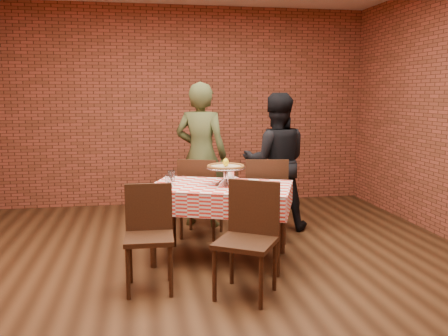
{
  "coord_description": "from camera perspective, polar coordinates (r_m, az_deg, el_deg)",
  "views": [
    {
      "loc": [
        -0.65,
        -4.03,
        1.64
      ],
      "look_at": [
        0.16,
        0.51,
        0.91
      ],
      "focal_mm": 37.87,
      "sensor_mm": 36.0,
      "label": 1
    }
  ],
  "objects": [
    {
      "name": "side_plate",
      "position": [
        4.47,
        4.87,
        -2.33
      ],
      "size": [
        0.21,
        0.21,
        0.01
      ],
      "primitive_type": "cylinder",
      "rotation": [
        0.0,
        0.0,
        -0.37
      ],
      "color": "white",
      "rests_on": "tablecloth"
    },
    {
      "name": "tablecloth",
      "position": [
        4.61,
        -0.45,
        -3.49
      ],
      "size": [
        1.58,
        1.28,
        0.23
      ],
      "primitive_type": null,
      "rotation": [
        0.0,
        0.0,
        -0.37
      ],
      "color": "red",
      "rests_on": "table"
    },
    {
      "name": "ground",
      "position": [
        4.4,
        -0.92,
        -12.88
      ],
      "size": [
        6.0,
        6.0,
        0.0
      ],
      "primitive_type": "plane",
      "color": "black",
      "rests_on": "ground"
    },
    {
      "name": "chair_near_right",
      "position": [
        3.85,
        2.62,
        -8.81
      ],
      "size": [
        0.61,
        0.61,
        0.93
      ],
      "primitive_type": null,
      "rotation": [
        0.0,
        0.0,
        -0.56
      ],
      "color": "#371F10",
      "rests_on": "ground"
    },
    {
      "name": "condiment_caddy",
      "position": [
        4.85,
        0.95,
        -0.55
      ],
      "size": [
        0.14,
        0.14,
        0.15
      ],
      "primitive_type": "cube",
      "rotation": [
        0.0,
        0.0,
        -0.75
      ],
      "color": "silver",
      "rests_on": "tablecloth"
    },
    {
      "name": "water_glass_left",
      "position": [
        4.54,
        -6.66,
        -1.55
      ],
      "size": [
        0.09,
        0.09,
        0.11
      ],
      "primitive_type": "cylinder",
      "rotation": [
        0.0,
        0.0,
        -0.37
      ],
      "color": "white",
      "rests_on": "tablecloth"
    },
    {
      "name": "chair_far_left",
      "position": [
        5.45,
        -2.72,
        -3.51
      ],
      "size": [
        0.57,
        0.57,
        0.92
      ],
      "primitive_type": null,
      "rotation": [
        0.0,
        0.0,
        2.75
      ],
      "color": "#371F10",
      "rests_on": "ground"
    },
    {
      "name": "table",
      "position": [
        4.67,
        -0.44,
        -6.7
      ],
      "size": [
        1.53,
        1.23,
        0.75
      ],
      "primitive_type": "cube",
      "rotation": [
        0.0,
        0.0,
        -0.37
      ],
      "color": "#371F10",
      "rests_on": "ground"
    },
    {
      "name": "lemon",
      "position": [
        4.57,
        0.22,
        0.67
      ],
      "size": [
        0.07,
        0.07,
        0.08
      ],
      "primitive_type": "ellipsoid",
      "rotation": [
        0.0,
        0.0,
        -0.15
      ],
      "color": "yellow",
      "rests_on": "pizza"
    },
    {
      "name": "water_glass_right",
      "position": [
        4.79,
        -6.37,
        -1.0
      ],
      "size": [
        0.09,
        0.09,
        0.11
      ],
      "primitive_type": "cylinder",
      "rotation": [
        0.0,
        0.0,
        -0.37
      ],
      "color": "white",
      "rests_on": "tablecloth"
    },
    {
      "name": "diner_black",
      "position": [
        5.73,
        6.25,
        0.76
      ],
      "size": [
        0.91,
        0.77,
        1.65
      ],
      "primitive_type": "imported",
      "rotation": [
        0.0,
        0.0,
        2.95
      ],
      "color": "black",
      "rests_on": "ground"
    },
    {
      "name": "chair_near_left",
      "position": [
        4.01,
        -9.02,
        -8.52
      ],
      "size": [
        0.41,
        0.41,
        0.88
      ],
      "primitive_type": null,
      "rotation": [
        0.0,
        0.0,
        -0.03
      ],
      "color": "#371F10",
      "rests_on": "ground"
    },
    {
      "name": "back_wall",
      "position": [
        7.07,
        -4.86,
        7.41
      ],
      "size": [
        5.5,
        0.0,
        5.5
      ],
      "primitive_type": "plane",
      "rotation": [
        1.57,
        0.0,
        0.0
      ],
      "color": "brown",
      "rests_on": "ground"
    },
    {
      "name": "pizza",
      "position": [
        4.57,
        0.22,
        0.12
      ],
      "size": [
        0.42,
        0.42,
        0.03
      ],
      "primitive_type": "cylinder",
      "rotation": [
        0.0,
        0.0,
        -0.15
      ],
      "color": "beige",
      "rests_on": "pizza_stand"
    },
    {
      "name": "sweetener_packet_a",
      "position": [
        4.34,
        6.64,
        -2.75
      ],
      "size": [
        0.05,
        0.04,
        0.0
      ],
      "primitive_type": "cube",
      "rotation": [
        0.0,
        0.0,
        0.0
      ],
      "color": "white",
      "rests_on": "tablecloth"
    },
    {
      "name": "chair_far_right",
      "position": [
        5.34,
        4.99,
        -3.69
      ],
      "size": [
        0.54,
        0.54,
        0.94
      ],
      "primitive_type": null,
      "rotation": [
        0.0,
        0.0,
        2.95
      ],
      "color": "#371F10",
      "rests_on": "ground"
    },
    {
      "name": "sweetener_packet_b",
      "position": [
        4.34,
        6.55,
        -2.74
      ],
      "size": [
        0.06,
        0.06,
        0.0
      ],
      "primitive_type": "cube",
      "rotation": [
        0.0,
        0.0,
        -0.52
      ],
      "color": "white",
      "rests_on": "tablecloth"
    },
    {
      "name": "diner_olive",
      "position": [
        5.83,
        -2.79,
        1.59
      ],
      "size": [
        0.77,
        0.66,
        1.78
      ],
      "primitive_type": "imported",
      "rotation": [
        0.0,
        0.0,
        2.71
      ],
      "color": "#414725",
      "rests_on": "ground"
    },
    {
      "name": "pizza_stand",
      "position": [
        4.59,
        0.22,
        -1.0
      ],
      "size": [
        0.44,
        0.44,
        0.17
      ],
      "primitive_type": null,
      "rotation": [
        0.0,
        0.0,
        -0.15
      ],
      "color": "silver",
      "rests_on": "tablecloth"
    }
  ]
}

